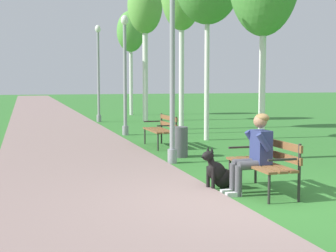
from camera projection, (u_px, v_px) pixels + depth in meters
The scene contains 12 objects.
ground_plane at pixel (254, 203), 7.03m from camera, with size 120.00×120.00×0.00m, color #33752D.
paved_path at pixel (43, 110), 29.38m from camera, with size 3.47×60.00×0.04m, color gray.
park_bench_near at pixel (265, 160), 7.67m from camera, with size 0.55×1.50×0.85m.
park_bench_mid at pixel (162, 128), 13.00m from camera, with size 0.55×1.50×0.85m.
person_seated_on_near_bench at pixel (255, 150), 7.56m from camera, with size 0.74×0.49×1.25m.
dog_black at pixel (219, 173), 7.95m from camera, with size 0.80×0.44×0.71m.
lamp_post_near at pixel (172, 59), 10.26m from camera, with size 0.24×0.24×4.28m.
lamp_post_mid at pixel (125, 74), 15.73m from camera, with size 0.24×0.24×3.84m.
lamp_post_far at pixel (98, 72), 20.88m from camera, with size 0.24×0.24×4.12m.
birch_tree_fifth at pixel (145, 8), 21.14m from camera, with size 1.51×1.48×6.21m.
birch_tree_sixth at pixel (131, 33), 24.97m from camera, with size 1.43×1.37×5.32m.
litter_bin at pixel (180, 142), 11.29m from camera, with size 0.36×0.36×0.70m, color #515156.
Camera 1 is at (-3.15, -6.27, 1.74)m, focal length 52.39 mm.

